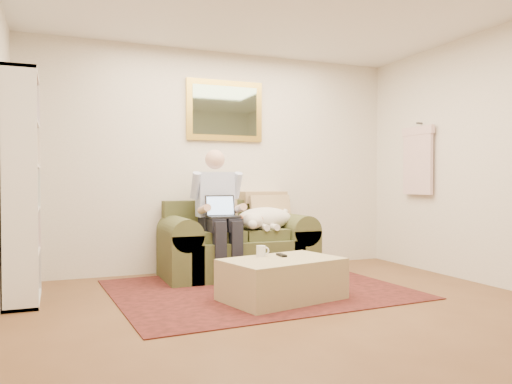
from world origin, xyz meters
TOP-DOWN VIEW (x-y plane):
  - room_shell at (0.00, 0.35)m, footprint 4.51×5.00m
  - rug at (-0.00, 1.28)m, footprint 2.83×2.32m
  - sofa at (0.06, 2.04)m, footprint 1.67×0.85m
  - seated_man at (-0.19, 1.89)m, footprint 0.55×0.79m
  - laptop at (-0.19, 1.83)m, footprint 0.32×0.26m
  - sleeping_dog at (0.36, 1.96)m, footprint 0.69×0.43m
  - ottoman at (0.03, 0.80)m, footprint 1.14×0.86m
  - coffee_mug at (-0.09, 0.98)m, footprint 0.08×0.08m
  - tv_remote at (0.09, 0.93)m, footprint 0.05×0.15m
  - bookshelf at (-2.10, 1.60)m, footprint 0.28×0.80m
  - wall_mirror at (0.06, 2.47)m, footprint 0.94×0.04m
  - hanging_shirt at (2.19, 1.60)m, footprint 0.06×0.52m

SIDE VIEW (x-z plane):
  - rug at x=0.00m, z-range 0.00..0.01m
  - ottoman at x=0.03m, z-range 0.00..0.37m
  - sofa at x=0.06m, z-range -0.21..0.79m
  - tv_remote at x=0.09m, z-range 0.37..0.39m
  - coffee_mug at x=-0.09m, z-range 0.37..0.47m
  - sleeping_dog at x=0.36m, z-range 0.51..0.77m
  - seated_man at x=-0.19m, z-range 0.00..1.41m
  - laptop at x=-0.19m, z-range 0.62..0.85m
  - bookshelf at x=-2.10m, z-range 0.00..2.00m
  - room_shell at x=0.00m, z-range 0.00..2.61m
  - hanging_shirt at x=2.19m, z-range 0.90..1.80m
  - wall_mirror at x=0.06m, z-range 1.54..2.26m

